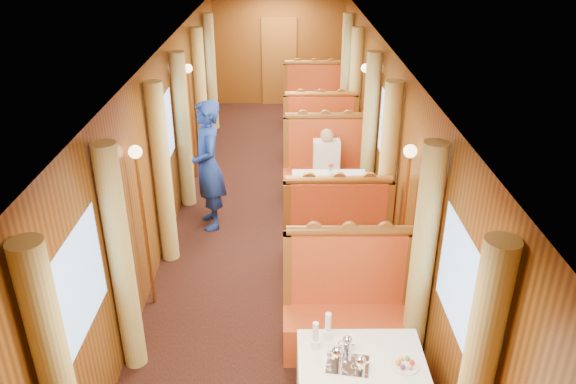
{
  "coord_description": "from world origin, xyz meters",
  "views": [
    {
      "loc": [
        0.12,
        -7.05,
        4.02
      ],
      "look_at": [
        0.16,
        -0.99,
        1.05
      ],
      "focal_mm": 35.0,
      "sensor_mm": 36.0,
      "label": 1
    }
  ],
  "objects_px": {
    "table_far": "(316,122)",
    "banquette_far_aft": "(314,105)",
    "banquette_mid_aft": "(325,171)",
    "rose_vase_far": "(316,95)",
    "teapot_back": "(347,345)",
    "steward": "(208,166)",
    "rose_vase_mid": "(331,169)",
    "banquette_far_fwd": "(319,138)",
    "teapot_left": "(337,357)",
    "table_mid": "(329,204)",
    "banquette_near_aft": "(347,312)",
    "fruit_plate": "(405,364)",
    "teapot_right": "(360,366)",
    "tea_tray": "(348,365)",
    "banquette_mid_fwd": "(335,237)",
    "passenger": "(326,159)"
  },
  "relations": [
    {
      "from": "table_far",
      "to": "rose_vase_mid",
      "type": "relative_size",
      "value": 2.92
    },
    {
      "from": "banquette_far_aft",
      "to": "teapot_right",
      "type": "height_order",
      "value": "banquette_far_aft"
    },
    {
      "from": "banquette_near_aft",
      "to": "rose_vase_mid",
      "type": "bearing_deg",
      "value": 89.96
    },
    {
      "from": "banquette_mid_aft",
      "to": "rose_vase_far",
      "type": "height_order",
      "value": "banquette_mid_aft"
    },
    {
      "from": "teapot_left",
      "to": "fruit_plate",
      "type": "relative_size",
      "value": 0.71
    },
    {
      "from": "banquette_far_aft",
      "to": "rose_vase_mid",
      "type": "distance_m",
      "value": 4.57
    },
    {
      "from": "banquette_mid_fwd",
      "to": "banquette_far_fwd",
      "type": "relative_size",
      "value": 1.0
    },
    {
      "from": "banquette_mid_aft",
      "to": "steward",
      "type": "bearing_deg",
      "value": -151.18
    },
    {
      "from": "table_far",
      "to": "rose_vase_mid",
      "type": "xyz_separation_m",
      "value": [
        0.0,
        -3.53,
        0.55
      ]
    },
    {
      "from": "banquette_near_aft",
      "to": "fruit_plate",
      "type": "relative_size",
      "value": 5.88
    },
    {
      "from": "teapot_left",
      "to": "banquette_mid_aft",
      "type": "bearing_deg",
      "value": 106.77
    },
    {
      "from": "table_mid",
      "to": "teapot_left",
      "type": "bearing_deg",
      "value": -93.39
    },
    {
      "from": "tea_tray",
      "to": "steward",
      "type": "bearing_deg",
      "value": 113.08
    },
    {
      "from": "banquette_near_aft",
      "to": "banquette_mid_fwd",
      "type": "relative_size",
      "value": 1.0
    },
    {
      "from": "banquette_mid_fwd",
      "to": "banquette_far_fwd",
      "type": "bearing_deg",
      "value": 90.0
    },
    {
      "from": "teapot_back",
      "to": "passenger",
      "type": "distance_m",
      "value": 4.17
    },
    {
      "from": "teapot_right",
      "to": "passenger",
      "type": "distance_m",
      "value": 4.41
    },
    {
      "from": "table_far",
      "to": "steward",
      "type": "distance_m",
      "value": 3.85
    },
    {
      "from": "table_mid",
      "to": "teapot_back",
      "type": "height_order",
      "value": "teapot_back"
    },
    {
      "from": "teapot_back",
      "to": "rose_vase_mid",
      "type": "xyz_separation_m",
      "value": [
        0.12,
        3.38,
        0.12
      ]
    },
    {
      "from": "banquette_mid_aft",
      "to": "teapot_back",
      "type": "height_order",
      "value": "banquette_mid_aft"
    },
    {
      "from": "banquette_mid_fwd",
      "to": "fruit_plate",
      "type": "relative_size",
      "value": 5.88
    },
    {
      "from": "table_mid",
      "to": "tea_tray",
      "type": "xyz_separation_m",
      "value": [
        -0.13,
        -3.59,
        0.38
      ]
    },
    {
      "from": "table_mid",
      "to": "fruit_plate",
      "type": "bearing_deg",
      "value": -84.62
    },
    {
      "from": "tea_tray",
      "to": "teapot_back",
      "type": "height_order",
      "value": "teapot_back"
    },
    {
      "from": "tea_tray",
      "to": "fruit_plate",
      "type": "distance_m",
      "value": 0.46
    },
    {
      "from": "banquette_mid_aft",
      "to": "rose_vase_far",
      "type": "bearing_deg",
      "value": 90.62
    },
    {
      "from": "teapot_left",
      "to": "rose_vase_far",
      "type": "relative_size",
      "value": 0.45
    },
    {
      "from": "teapot_back",
      "to": "steward",
      "type": "distance_m",
      "value": 3.84
    },
    {
      "from": "banquette_far_fwd",
      "to": "fruit_plate",
      "type": "relative_size",
      "value": 5.88
    },
    {
      "from": "teapot_back",
      "to": "teapot_left",
      "type": "bearing_deg",
      "value": -112.06
    },
    {
      "from": "banquette_near_aft",
      "to": "teapot_back",
      "type": "distance_m",
      "value": 1.01
    },
    {
      "from": "banquette_far_fwd",
      "to": "teapot_right",
      "type": "bearing_deg",
      "value": -90.32
    },
    {
      "from": "banquette_mid_fwd",
      "to": "passenger",
      "type": "height_order",
      "value": "banquette_mid_fwd"
    },
    {
      "from": "banquette_mid_fwd",
      "to": "banquette_far_aft",
      "type": "relative_size",
      "value": 1.0
    },
    {
      "from": "banquette_far_aft",
      "to": "banquette_near_aft",
      "type": "bearing_deg",
      "value": -90.0
    },
    {
      "from": "banquette_near_aft",
      "to": "passenger",
      "type": "xyz_separation_m",
      "value": [
        -0.0,
        3.24,
        0.32
      ]
    },
    {
      "from": "rose_vase_far",
      "to": "steward",
      "type": "height_order",
      "value": "steward"
    },
    {
      "from": "banquette_far_fwd",
      "to": "banquette_near_aft",
      "type": "bearing_deg",
      "value": -90.0
    },
    {
      "from": "passenger",
      "to": "banquette_mid_aft",
      "type": "bearing_deg",
      "value": 90.0
    },
    {
      "from": "fruit_plate",
      "to": "table_far",
      "type": "bearing_deg",
      "value": 92.73
    },
    {
      "from": "banquette_mid_fwd",
      "to": "teapot_right",
      "type": "distance_m",
      "value": 2.67
    },
    {
      "from": "banquette_mid_aft",
      "to": "fruit_plate",
      "type": "relative_size",
      "value": 5.88
    },
    {
      "from": "table_far",
      "to": "banquette_far_aft",
      "type": "height_order",
      "value": "banquette_far_aft"
    },
    {
      "from": "table_mid",
      "to": "passenger",
      "type": "relative_size",
      "value": 1.38
    },
    {
      "from": "teapot_right",
      "to": "banquette_mid_aft",
      "type": "bearing_deg",
      "value": 75.73
    },
    {
      "from": "table_mid",
      "to": "rose_vase_mid",
      "type": "xyz_separation_m",
      "value": [
        0.0,
        -0.03,
        0.55
      ]
    },
    {
      "from": "banquette_far_aft",
      "to": "teapot_back",
      "type": "height_order",
      "value": "banquette_far_aft"
    },
    {
      "from": "banquette_far_fwd",
      "to": "banquette_far_aft",
      "type": "bearing_deg",
      "value": 90.0
    },
    {
      "from": "table_far",
      "to": "teapot_left",
      "type": "xyz_separation_m",
      "value": [
        -0.21,
        -7.07,
        0.44
      ]
    }
  ]
}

